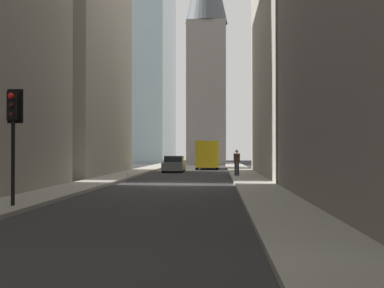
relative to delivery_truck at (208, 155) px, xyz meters
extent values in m
plane|color=#302D30|center=(-22.61, 1.40, -1.46)|extent=(135.00, 135.00, 0.00)
cube|color=#A8A399|center=(-22.61, 5.90, -1.39)|extent=(90.00, 2.20, 0.14)
cube|color=#A8A399|center=(-22.61, -3.10, -1.39)|extent=(90.00, 2.20, 0.14)
cube|color=gray|center=(-14.00, -9.20, 9.18)|extent=(19.40, 10.00, 21.28)
cube|color=gray|center=(-12.63, 12.00, 9.10)|extent=(15.84, 10.00, 21.12)
cube|color=gray|center=(16.55, 0.53, 8.17)|extent=(5.25, 5.25, 19.25)
cube|color=yellow|center=(-0.91, 0.00, 0.08)|extent=(4.60, 2.25, 2.60)
cube|color=#38383D|center=(2.29, 0.00, -0.27)|extent=(1.90, 2.25, 1.90)
cube|color=black|center=(2.29, 0.00, 0.33)|extent=(1.92, 2.09, 0.64)
cylinder|color=black|center=(2.29, -0.98, -1.02)|extent=(0.88, 0.28, 0.88)
cylinder|color=black|center=(2.29, 0.99, -1.02)|extent=(0.88, 0.28, 0.88)
cylinder|color=black|center=(-2.31, -0.98, -1.02)|extent=(0.88, 0.28, 0.88)
cylinder|color=black|center=(-2.31, 0.99, -1.02)|extent=(0.88, 0.28, 0.88)
cube|color=slate|center=(-7.09, 2.80, -0.93)|extent=(4.30, 1.78, 0.70)
cube|color=black|center=(-6.89, 2.80, -0.31)|extent=(2.10, 1.58, 0.54)
cylinder|color=black|center=(-8.44, 2.02, -1.14)|extent=(0.64, 0.22, 0.64)
cylinder|color=black|center=(-8.44, 3.58, -1.14)|extent=(0.64, 0.22, 0.64)
cylinder|color=black|center=(-5.74, 2.02, -1.14)|extent=(0.64, 0.22, 0.64)
cylinder|color=black|center=(-5.74, 3.58, -1.14)|extent=(0.64, 0.22, 0.64)
cylinder|color=black|center=(-34.82, 5.42, 0.05)|extent=(0.12, 0.12, 2.74)
cube|color=black|center=(-34.82, 5.42, 1.87)|extent=(0.28, 0.32, 0.90)
cube|color=black|center=(-34.67, 5.42, 1.87)|extent=(0.03, 0.52, 1.10)
sphere|color=red|center=(-34.98, 5.42, 2.17)|extent=(0.20, 0.20, 0.20)
sphere|color=black|center=(-34.98, 5.42, 1.87)|extent=(0.20, 0.20, 0.20)
sphere|color=black|center=(-34.98, 5.42, 1.57)|extent=(0.20, 0.20, 0.20)
cylinder|color=#33333D|center=(-15.65, -2.50, -0.87)|extent=(0.16, 0.16, 0.91)
cylinder|color=#33333D|center=(-15.65, -2.33, -0.87)|extent=(0.16, 0.16, 0.91)
cube|color=#4C3828|center=(-15.65, -2.41, -0.09)|extent=(0.26, 0.44, 0.64)
sphere|color=beige|center=(-15.65, -2.41, 0.38)|extent=(0.22, 0.22, 0.22)
cylinder|color=#999EA3|center=(-17.10, 5.07, -1.22)|extent=(0.07, 0.07, 0.20)
cylinder|color=#999EA3|center=(-17.10, 5.07, -1.08)|extent=(0.03, 0.03, 0.07)
camera|label=1|loc=(-50.11, -1.15, 0.44)|focal=45.79mm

